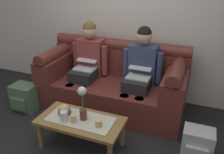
{
  "coord_description": "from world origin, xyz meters",
  "views": [
    {
      "loc": [
        1.13,
        -1.71,
        1.88
      ],
      "look_at": [
        0.08,
        0.93,
        0.58
      ],
      "focal_mm": 37.55,
      "sensor_mm": 36.0,
      "label": 1
    }
  ],
  "objects": [
    {
      "name": "snack_bowl",
      "position": [
        -0.22,
        0.2,
        0.42
      ],
      "size": [
        0.15,
        0.15,
        0.12
      ],
      "color": "#4C5666",
      "rests_on": "coffee_table"
    },
    {
      "name": "flower_vase",
      "position": [
        0.03,
        0.18,
        0.59
      ],
      "size": [
        0.1,
        0.1,
        0.4
      ],
      "color": "brown",
      "rests_on": "coffee_table"
    },
    {
      "name": "coffee_table",
      "position": [
        0.0,
        0.17,
        0.32
      ],
      "size": [
        0.96,
        0.48,
        0.38
      ],
      "color": "olive",
      "rests_on": "ground_plane"
    },
    {
      "name": "backpack_left",
      "position": [
        -1.16,
        0.59,
        0.19
      ],
      "size": [
        0.36,
        0.31,
        0.38
      ],
      "color": "#4C6B4C",
      "rests_on": "ground_plane"
    },
    {
      "name": "person_right",
      "position": [
        0.4,
        1.17,
        0.66
      ],
      "size": [
        0.56,
        0.67,
        1.22
      ],
      "color": "#232326",
      "rests_on": "ground_plane"
    },
    {
      "name": "back_wall_patterned",
      "position": [
        0.0,
        1.7,
        1.45
      ],
      "size": [
        6.0,
        0.12,
        2.9
      ],
      "primitive_type": "cube",
      "color": "silver",
      "rests_on": "ground_plane"
    },
    {
      "name": "cup_near_left",
      "position": [
        0.24,
        0.12,
        0.42
      ],
      "size": [
        0.08,
        0.08,
        0.08
      ],
      "primitive_type": "cylinder",
      "color": "#DBB77A",
      "rests_on": "coffee_table"
    },
    {
      "name": "person_left",
      "position": [
        -0.4,
        1.17,
        0.66
      ],
      "size": [
        0.56,
        0.67,
        1.22
      ],
      "color": "#232326",
      "rests_on": "ground_plane"
    },
    {
      "name": "backpack_right",
      "position": [
        1.25,
        0.5,
        0.16
      ],
      "size": [
        0.32,
        0.28,
        0.33
      ],
      "color": "#B7B7BC",
      "rests_on": "ground_plane"
    },
    {
      "name": "cup_near_right",
      "position": [
        -0.04,
        0.09,
        0.42
      ],
      "size": [
        0.06,
        0.06,
        0.09
      ],
      "primitive_type": "cylinder",
      "color": "#DBB77A",
      "rests_on": "coffee_table"
    },
    {
      "name": "cup_far_center",
      "position": [
        -0.14,
        0.07,
        0.44
      ],
      "size": [
        0.08,
        0.08,
        0.12
      ],
      "primitive_type": "cylinder",
      "color": "silver",
      "rests_on": "coffee_table"
    },
    {
      "name": "couch",
      "position": [
        0.0,
        1.17,
        0.37
      ],
      "size": [
        2.07,
        0.88,
        0.96
      ],
      "color": "maroon",
      "rests_on": "ground_plane"
    }
  ]
}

